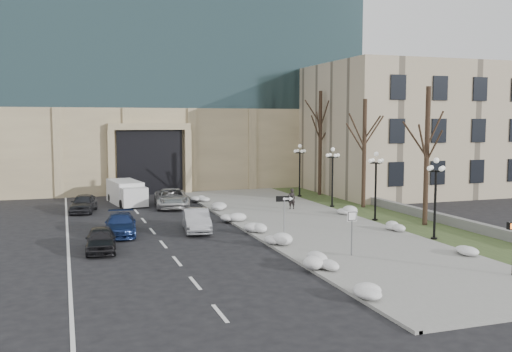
# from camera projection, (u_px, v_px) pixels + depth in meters

# --- Properties ---
(ground) EXTENTS (160.00, 160.00, 0.00)m
(ground) POSITION_uv_depth(u_px,v_px,m) (356.00, 282.00, 24.18)
(ground) COLOR black
(ground) RESTS_ON ground
(sidewalk) EXTENTS (9.00, 40.00, 0.12)m
(sidewalk) POSITION_uv_depth(u_px,v_px,m) (301.00, 221.00, 38.49)
(sidewalk) COLOR gray
(sidewalk) RESTS_ON ground
(curb) EXTENTS (0.30, 40.00, 0.14)m
(curb) POSITION_uv_depth(u_px,v_px,m) (237.00, 225.00, 37.05)
(curb) COLOR gray
(curb) RESTS_ON ground
(grass_strip) EXTENTS (4.00, 40.00, 0.10)m
(grass_strip) POSITION_uv_depth(u_px,v_px,m) (385.00, 216.00, 40.57)
(grass_strip) COLOR #324321
(grass_strip) RESTS_ON ground
(stone_wall) EXTENTS (0.50, 30.00, 0.70)m
(stone_wall) POSITION_uv_depth(u_px,v_px,m) (394.00, 207.00, 43.06)
(stone_wall) COLOR slate
(stone_wall) RESTS_ON ground
(office_tower) EXTENTS (40.00, 24.70, 36.00)m
(office_tower) POSITION_uv_depth(u_px,v_px,m) (150.00, 15.00, 62.83)
(office_tower) COLOR tan
(office_tower) RESTS_ON ground
(classical_building) EXTENTS (22.00, 18.12, 12.00)m
(classical_building) POSITION_uv_depth(u_px,v_px,m) (416.00, 129.00, 57.01)
(classical_building) COLOR tan
(classical_building) RESTS_ON ground
(car_a) EXTENTS (1.79, 3.85, 1.28)m
(car_a) POSITION_uv_depth(u_px,v_px,m) (101.00, 239.00, 29.76)
(car_a) COLOR black
(car_a) RESTS_ON ground
(car_b) EXTENTS (2.04, 4.45, 1.42)m
(car_b) POSITION_uv_depth(u_px,v_px,m) (196.00, 220.00, 35.09)
(car_b) COLOR #A8AAB0
(car_b) RESTS_ON ground
(car_c) EXTENTS (2.26, 4.60, 1.29)m
(car_c) POSITION_uv_depth(u_px,v_px,m) (121.00, 224.00, 34.04)
(car_c) COLOR navy
(car_c) RESTS_ON ground
(car_d) EXTENTS (2.99, 5.59, 1.49)m
(car_d) POSITION_uv_depth(u_px,v_px,m) (171.00, 198.00, 44.93)
(car_d) COLOR #B6B6B6
(car_d) RESTS_ON ground
(car_e) EXTENTS (2.41, 4.28, 1.38)m
(car_e) POSITION_uv_depth(u_px,v_px,m) (84.00, 203.00, 42.55)
(car_e) COLOR #2C2D31
(car_e) RESTS_ON ground
(pedestrian) EXTENTS (0.58, 0.39, 1.57)m
(pedestrian) POSITION_uv_depth(u_px,v_px,m) (292.00, 199.00, 43.35)
(pedestrian) COLOR black
(pedestrian) RESTS_ON sidewalk
(box_truck) EXTENTS (2.82, 6.12, 1.87)m
(box_truck) POSITION_uv_depth(u_px,v_px,m) (127.00, 193.00, 46.83)
(box_truck) COLOR silver
(box_truck) RESTS_ON ground
(one_way_sign) EXTENTS (0.98, 0.37, 2.63)m
(one_way_sign) POSITION_uv_depth(u_px,v_px,m) (287.00, 204.00, 31.86)
(one_way_sign) COLOR slate
(one_way_sign) RESTS_ON ground
(keep_sign) EXTENTS (0.51, 0.10, 2.36)m
(keep_sign) POSITION_uv_depth(u_px,v_px,m) (352.00, 223.00, 28.30)
(keep_sign) COLOR slate
(keep_sign) RESTS_ON ground
(snow_clump_a) EXTENTS (1.10, 1.60, 0.36)m
(snow_clump_a) POSITION_uv_depth(u_px,v_px,m) (372.00, 291.00, 21.93)
(snow_clump_a) COLOR white
(snow_clump_a) RESTS_ON sidewalk
(snow_clump_b) EXTENTS (1.10, 1.60, 0.36)m
(snow_clump_b) POSITION_uv_depth(u_px,v_px,m) (322.00, 263.00, 26.28)
(snow_clump_b) COLOR white
(snow_clump_b) RESTS_ON sidewalk
(snow_clump_c) EXTENTS (1.10, 1.60, 0.36)m
(snow_clump_c) POSITION_uv_depth(u_px,v_px,m) (277.00, 241.00, 31.08)
(snow_clump_c) COLOR white
(snow_clump_c) RESTS_ON sidewalk
(snow_clump_d) EXTENTS (1.10, 1.60, 0.36)m
(snow_clump_d) POSITION_uv_depth(u_px,v_px,m) (254.00, 228.00, 34.66)
(snow_clump_d) COLOR white
(snow_clump_d) RESTS_ON sidewalk
(snow_clump_e) EXTENTS (1.10, 1.60, 0.36)m
(snow_clump_e) POSITION_uv_depth(u_px,v_px,m) (232.00, 218.00, 38.45)
(snow_clump_e) COLOR white
(snow_clump_e) RESTS_ON sidewalk
(snow_clump_f) EXTENTS (1.10, 1.60, 0.36)m
(snow_clump_f) POSITION_uv_depth(u_px,v_px,m) (217.00, 207.00, 43.14)
(snow_clump_f) COLOR white
(snow_clump_f) RESTS_ON sidewalk
(snow_clump_g) EXTENTS (1.10, 1.60, 0.36)m
(snow_clump_g) POSITION_uv_depth(u_px,v_px,m) (200.00, 199.00, 47.67)
(snow_clump_g) COLOR white
(snow_clump_g) RESTS_ON sidewalk
(snow_clump_h) EXTENTS (1.10, 1.60, 0.36)m
(snow_clump_h) POSITION_uv_depth(u_px,v_px,m) (468.00, 250.00, 28.93)
(snow_clump_h) COLOR white
(snow_clump_h) RESTS_ON sidewalk
(snow_clump_i) EXTENTS (1.10, 1.60, 0.36)m
(snow_clump_i) POSITION_uv_depth(u_px,v_px,m) (398.00, 228.00, 34.73)
(snow_clump_i) COLOR white
(snow_clump_i) RESTS_ON sidewalk
(snow_clump_j) EXTENTS (1.10, 1.60, 0.36)m
(snow_clump_j) POSITION_uv_depth(u_px,v_px,m) (346.00, 211.00, 41.10)
(snow_clump_j) COLOR white
(snow_clump_j) RESTS_ON sidewalk
(snow_clump_k) EXTENTS (1.10, 1.60, 0.36)m
(snow_clump_k) POSITION_uv_depth(u_px,v_px,m) (324.00, 266.00, 25.61)
(snow_clump_k) COLOR white
(snow_clump_k) RESTS_ON sidewalk
(lamppost_a) EXTENTS (1.18, 1.18, 4.76)m
(lamppost_a) POSITION_uv_depth(u_px,v_px,m) (436.00, 187.00, 32.19)
(lamppost_a) COLOR black
(lamppost_a) RESTS_ON ground
(lamppost_b) EXTENTS (1.18, 1.18, 4.76)m
(lamppost_b) POSITION_uv_depth(u_px,v_px,m) (376.00, 177.00, 38.32)
(lamppost_b) COLOR black
(lamppost_b) RESTS_ON ground
(lamppost_c) EXTENTS (1.18, 1.18, 4.76)m
(lamppost_c) POSITION_uv_depth(u_px,v_px,m) (333.00, 169.00, 44.45)
(lamppost_c) COLOR black
(lamppost_c) RESTS_ON ground
(lamppost_d) EXTENTS (1.18, 1.18, 4.76)m
(lamppost_d) POSITION_uv_depth(u_px,v_px,m) (300.00, 163.00, 50.57)
(lamppost_d) COLOR black
(lamppost_d) RESTS_ON ground
(tree_near) EXTENTS (3.20, 3.20, 9.00)m
(tree_near) POSITION_uv_depth(u_px,v_px,m) (427.00, 136.00, 36.40)
(tree_near) COLOR black
(tree_near) RESTS_ON ground
(tree_mid) EXTENTS (3.20, 3.20, 8.50)m
(tree_mid) POSITION_uv_depth(u_px,v_px,m) (364.00, 138.00, 43.97)
(tree_mid) COLOR black
(tree_mid) RESTS_ON ground
(tree_far) EXTENTS (3.20, 3.20, 9.50)m
(tree_far) POSITION_uv_depth(u_px,v_px,m) (320.00, 128.00, 51.45)
(tree_far) COLOR black
(tree_far) RESTS_ON ground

